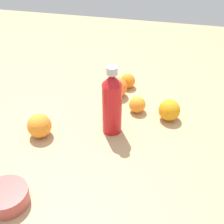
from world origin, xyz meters
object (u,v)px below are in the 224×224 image
ceramic_bowl (6,197)px  orange_2 (128,81)px  water_bottle (112,103)px  orange_0 (39,126)px  orange_3 (169,110)px  orange_1 (117,87)px  orange_4 (137,105)px

ceramic_bowl → orange_2: bearing=73.2°
ceramic_bowl → water_bottle: bearing=61.0°
orange_0 → orange_3: bearing=24.9°
orange_1 → orange_2: bearing=69.5°
orange_0 → ceramic_bowl: (0.03, -0.29, -0.02)m
orange_2 → orange_3: (0.19, -0.19, 0.01)m
orange_2 → orange_1: bearing=-110.5°
orange_0 → orange_4: orange_0 is taller
water_bottle → orange_1: (-0.03, 0.23, -0.08)m
water_bottle → ceramic_bowl: bearing=114.2°
ceramic_bowl → orange_0: bearing=95.9°
orange_2 → water_bottle: bearing=-89.8°
water_bottle → orange_2: 0.32m
orange_1 → orange_4: 0.14m
orange_1 → water_bottle: bearing=-82.4°
orange_2 → ceramic_bowl: orange_2 is taller
orange_1 → ceramic_bowl: bearing=-106.3°
orange_3 → orange_2: bearing=134.7°
orange_1 → ceramic_bowl: size_ratio=0.67×
water_bottle → orange_4: 0.17m
water_bottle → orange_3: 0.24m
orange_3 → ceramic_bowl: 0.63m
orange_0 → orange_2: bearing=59.0°
water_bottle → ceramic_bowl: water_bottle is taller
orange_0 → orange_4: size_ratio=1.32×
orange_0 → orange_3: orange_0 is taller
water_bottle → orange_3: (0.19, 0.11, -0.08)m
water_bottle → orange_0: size_ratio=3.02×
orange_2 → orange_3: size_ratio=0.79×
orange_2 → orange_3: 0.27m
ceramic_bowl → orange_1: bearing=73.7°
orange_0 → orange_2: 0.46m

